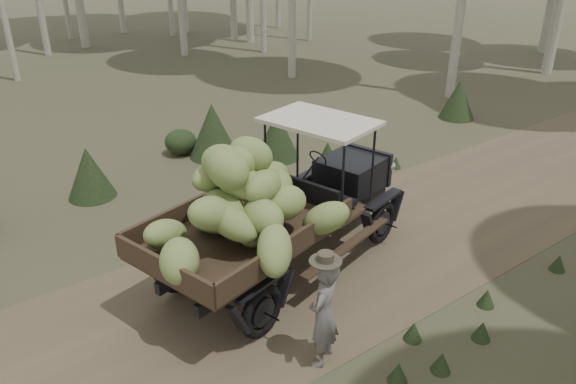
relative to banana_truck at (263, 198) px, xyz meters
name	(u,v)px	position (x,y,z in m)	size (l,w,h in m)	color
ground	(258,294)	(-0.28, -0.19, -1.55)	(120.00, 120.00, 0.00)	#473D2B
dirt_track	(258,294)	(-0.28, -0.19, -1.55)	(70.00, 4.00, 0.01)	brown
banana_truck	(263,198)	(0.00, 0.00, 0.00)	(5.49, 3.31, 2.70)	black
farmer	(324,312)	(-0.41, -1.96, -0.75)	(0.68, 0.61, 1.70)	#5A5652
undergrowth	(419,313)	(0.84, -2.50, -0.99)	(21.65, 20.89, 1.37)	#233319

